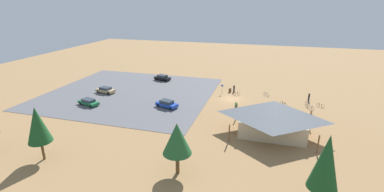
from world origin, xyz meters
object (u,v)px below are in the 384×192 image
Objects in this scene: bicycle_teal_back_row at (311,108)px; visitor_by_pavilion at (309,97)px; bicycle_orange_yard_front at (320,105)px; car_green_aisle_side at (89,102)px; pine_center at (326,162)px; visitor_near_lot at (234,88)px; pine_west at (177,139)px; car_tan_mid_lot at (106,90)px; lot_sign at (222,88)px; visitor_crossing_yard at (236,106)px; pine_mideast at (37,125)px; car_blue_front_row at (167,104)px; car_black_end_stall at (162,78)px; bicycle_red_front_row at (237,94)px; bicycle_blue_edge_south at (266,95)px; bicycle_white_near_sign at (307,104)px; bicycle_black_near_porch at (283,104)px; bicycle_green_lone_east at (312,116)px; trash_bin at (230,90)px; bicycle_yellow_yard_right at (296,113)px; bike_pavilion at (273,115)px.

bicycle_teal_back_row is 0.81× the size of visitor_by_pavilion.
bicycle_orange_yard_front is 0.26× the size of car_green_aisle_side.
pine_center reaches higher than visitor_near_lot.
pine_west is at bearing 55.57° from bicycle_teal_back_row.
pine_west reaches higher than car_tan_mid_lot.
visitor_crossing_yard is (-4.34, 9.21, -0.49)m from lot_sign.
pine_mideast is 41.43m from visitor_near_lot.
car_black_end_stall is at bearing -65.59° from car_blue_front_row.
pine_center is 1.74× the size of car_blue_front_row.
car_green_aisle_side is 22.56m from car_black_end_stall.
visitor_near_lot reaches higher than bicycle_red_front_row.
bicycle_orange_yard_front is at bearing 160.03° from bicycle_blue_edge_south.
bicycle_teal_back_row is 14.79m from visitor_crossing_yard.
visitor_crossing_yard reaches higher than bicycle_white_near_sign.
pine_west is 23.19m from visitor_crossing_yard.
car_blue_front_row is at bearing 18.04° from bicycle_black_near_porch.
car_black_end_stall is at bearing -23.99° from bicycle_green_lone_east.
bicycle_green_lone_east is at bearing 146.48° from trash_bin.
pine_west is at bearing 57.96° from bicycle_white_near_sign.
pine_mideast is at bearing 50.99° from bicycle_blue_edge_south.
trash_bin reaches higher than bicycle_white_near_sign.
bicycle_yellow_yard_right reaches higher than bicycle_blue_edge_south.
lot_sign is 14.71m from car_blue_front_row.
visitor_near_lot is (-20.75, -35.61, -4.17)m from pine_mideast.
bicycle_teal_back_row is 4.46m from bicycle_green_lone_east.
pine_west is at bearing 51.97° from bike_pavilion.
pine_center is 4.54× the size of visitor_by_pavilion.
visitor_crossing_yard is 0.95× the size of visitor_by_pavilion.
trash_bin reaches higher than bicycle_red_front_row.
pine_center reaches higher than bicycle_black_near_porch.
bike_pavilion is at bearing -73.19° from pine_center.
visitor_crossing_yard is (5.55, 10.23, 0.57)m from bicycle_blue_edge_south.
bicycle_black_near_porch is (4.77, -5.08, -0.00)m from bicycle_green_lone_east.
visitor_by_pavilion is at bearing -92.94° from bicycle_green_lone_east.
bicycle_red_front_row is (12.50, -33.07, -5.02)m from pine_center.
bicycle_white_near_sign is (-6.75, -14.31, -2.80)m from bike_pavilion.
visitor_crossing_yard is (-29.26, -5.56, 0.23)m from car_green_aisle_side.
bicycle_white_near_sign is (0.25, -6.09, -0.00)m from bicycle_green_lone_east.
lot_sign is 19.11m from bicycle_teal_back_row.
visitor_by_pavilion is at bearing -137.47° from pine_mideast.
visitor_near_lot reaches higher than bicycle_yellow_yard_right.
visitor_near_lot is (13.40, -35.23, -4.47)m from pine_center.
bicycle_orange_yard_front is at bearing 122.88° from visitor_by_pavilion.
pine_center is 5.58× the size of bicycle_teal_back_row.
bicycle_yellow_yard_right is 4.40m from bicycle_teal_back_row.
bicycle_black_near_porch is 0.85× the size of visitor_near_lot.
car_black_end_stall is (35.73, -11.31, 0.38)m from bicycle_teal_back_row.
bicycle_white_near_sign is at bearing 152.09° from bicycle_blue_edge_south.
car_black_end_stall is 36.45m from visitor_by_pavilion.
lot_sign reaches higher than visitor_by_pavilion.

